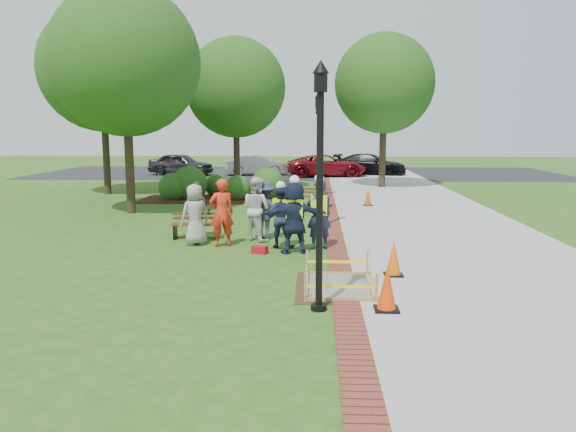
{
  "coord_description": "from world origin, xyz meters",
  "views": [
    {
      "loc": [
        1.19,
        -12.46,
        3.16
      ],
      "look_at": [
        0.5,
        1.2,
        1.0
      ],
      "focal_mm": 35.0,
      "sensor_mm": 36.0,
      "label": 1
    }
  ],
  "objects_px": {
    "wet_concrete_pad": "(339,276)",
    "lamp_near": "(320,168)",
    "bench_near": "(196,230)",
    "hivis_worker_c": "(281,214)",
    "hivis_worker_a": "(294,215)",
    "cone_front": "(387,289)",
    "hivis_worker_b": "(319,212)"
  },
  "relations": [
    {
      "from": "wet_concrete_pad",
      "to": "bench_near",
      "type": "bearing_deg",
      "value": 128.98
    },
    {
      "from": "wet_concrete_pad",
      "to": "lamp_near",
      "type": "distance_m",
      "value": 2.68
    },
    {
      "from": "cone_front",
      "to": "lamp_near",
      "type": "distance_m",
      "value": 2.39
    },
    {
      "from": "cone_front",
      "to": "hivis_worker_c",
      "type": "bearing_deg",
      "value": 112.71
    },
    {
      "from": "cone_front",
      "to": "hivis_worker_a",
      "type": "bearing_deg",
      "value": 111.53
    },
    {
      "from": "lamp_near",
      "to": "hivis_worker_a",
      "type": "xyz_separation_m",
      "value": [
        -0.6,
        4.51,
        -1.5
      ]
    },
    {
      "from": "cone_front",
      "to": "hivis_worker_a",
      "type": "height_order",
      "value": "hivis_worker_a"
    },
    {
      "from": "bench_near",
      "to": "cone_front",
      "type": "relative_size",
      "value": 1.67
    },
    {
      "from": "cone_front",
      "to": "hivis_worker_a",
      "type": "xyz_separation_m",
      "value": [
        -1.78,
        4.51,
        0.58
      ]
    },
    {
      "from": "lamp_near",
      "to": "hivis_worker_c",
      "type": "bearing_deg",
      "value": 100.85
    },
    {
      "from": "lamp_near",
      "to": "hivis_worker_b",
      "type": "relative_size",
      "value": 2.15
    },
    {
      "from": "hivis_worker_c",
      "to": "wet_concrete_pad",
      "type": "bearing_deg",
      "value": -69.7
    },
    {
      "from": "wet_concrete_pad",
      "to": "cone_front",
      "type": "height_order",
      "value": "cone_front"
    },
    {
      "from": "bench_near",
      "to": "hivis_worker_b",
      "type": "height_order",
      "value": "hivis_worker_b"
    },
    {
      "from": "wet_concrete_pad",
      "to": "bench_near",
      "type": "distance_m",
      "value": 6.21
    },
    {
      "from": "hivis_worker_b",
      "to": "hivis_worker_c",
      "type": "bearing_deg",
      "value": 171.18
    },
    {
      "from": "bench_near",
      "to": "hivis_worker_b",
      "type": "xyz_separation_m",
      "value": [
        3.52,
        -1.22,
        0.74
      ]
    },
    {
      "from": "lamp_near",
      "to": "hivis_worker_c",
      "type": "height_order",
      "value": "lamp_near"
    },
    {
      "from": "wet_concrete_pad",
      "to": "hivis_worker_b",
      "type": "xyz_separation_m",
      "value": [
        -0.39,
        3.61,
        0.74
      ]
    },
    {
      "from": "cone_front",
      "to": "hivis_worker_b",
      "type": "bearing_deg",
      "value": 103.01
    },
    {
      "from": "cone_front",
      "to": "hivis_worker_a",
      "type": "distance_m",
      "value": 4.89
    },
    {
      "from": "bench_near",
      "to": "cone_front",
      "type": "bearing_deg",
      "value": -53.14
    },
    {
      "from": "wet_concrete_pad",
      "to": "hivis_worker_a",
      "type": "relative_size",
      "value": 1.16
    },
    {
      "from": "wet_concrete_pad",
      "to": "hivis_worker_a",
      "type": "distance_m",
      "value": 3.34
    },
    {
      "from": "hivis_worker_a",
      "to": "wet_concrete_pad",
      "type": "bearing_deg",
      "value": -72.02
    },
    {
      "from": "bench_near",
      "to": "lamp_near",
      "type": "distance_m",
      "value": 7.5
    },
    {
      "from": "bench_near",
      "to": "hivis_worker_c",
      "type": "distance_m",
      "value": 2.8
    },
    {
      "from": "wet_concrete_pad",
      "to": "hivis_worker_c",
      "type": "bearing_deg",
      "value": 110.3
    },
    {
      "from": "hivis_worker_b",
      "to": "hivis_worker_c",
      "type": "xyz_separation_m",
      "value": [
        -1.01,
        0.16,
        -0.09
      ]
    },
    {
      "from": "lamp_near",
      "to": "hivis_worker_a",
      "type": "relative_size",
      "value": 2.14
    },
    {
      "from": "wet_concrete_pad",
      "to": "lamp_near",
      "type": "relative_size",
      "value": 0.54
    },
    {
      "from": "hivis_worker_a",
      "to": "lamp_near",
      "type": "bearing_deg",
      "value": -82.38
    }
  ]
}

